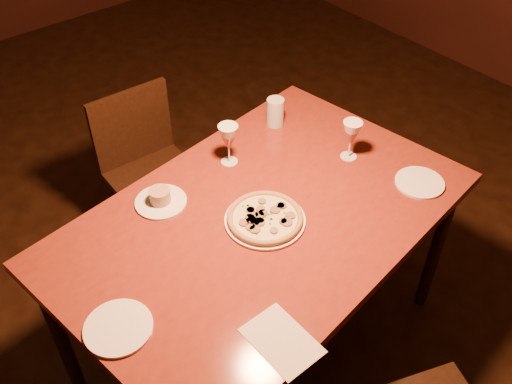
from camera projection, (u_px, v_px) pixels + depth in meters
floor at (217, 343)px, 2.60m from camera, size 7.00×7.00×0.00m
dining_table at (262, 229)px, 2.12m from camera, size 1.63×1.17×0.81m
chair_far at (149, 167)px, 2.80m from camera, size 0.42×0.42×0.84m
pizza_plate at (265, 218)px, 2.03m from camera, size 0.29×0.29×0.03m
ramekin_saucer at (160, 199)px, 2.10m from camera, size 0.19×0.19×0.06m
wine_glass_far at (229, 144)px, 2.24m from camera, size 0.08×0.08×0.18m
wine_glass_right at (351, 140)px, 2.26m from camera, size 0.08×0.08×0.17m
water_tumbler at (275, 112)px, 2.45m from camera, size 0.07×0.07×0.12m
side_plate_left at (118, 328)px, 1.70m from camera, size 0.21×0.21×0.01m
side_plate_near at (420, 183)px, 2.19m from camera, size 0.19×0.19×0.01m
menu_card at (282, 341)px, 1.68m from camera, size 0.16×0.23×0.00m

